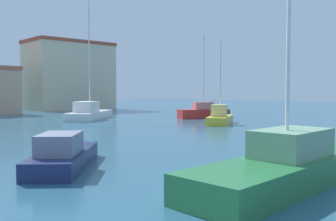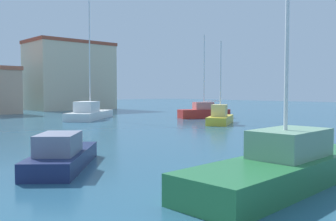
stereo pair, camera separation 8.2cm
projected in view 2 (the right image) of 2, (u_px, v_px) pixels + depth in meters
The scene contains 7 objects.
water at pixel (117, 128), 28.86m from camera, with size 160.00×160.00×0.00m, color #285670.
sailboat_red_distant_north at pixel (204, 112), 39.80m from camera, with size 5.68×3.83×8.86m.
motorboat_navy_distant_east at pixel (62, 155), 13.93m from camera, with size 4.66×5.00×1.37m.
sailboat_yellow_inner_mooring at pixel (220, 117), 32.67m from camera, with size 5.26×4.09×7.26m.
sailboat_green_mid_harbor at pixel (286, 164), 11.46m from camera, with size 8.45×2.52×12.35m.
sailboat_white_far_right at pixel (89, 113), 38.30m from camera, with size 8.01×7.36×12.12m.
yacht_club at pixel (70, 76), 58.52m from camera, with size 12.60×7.98×10.57m.
Camera 2 is at (-1.60, -3.80, 2.90)m, focal length 39.73 mm.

